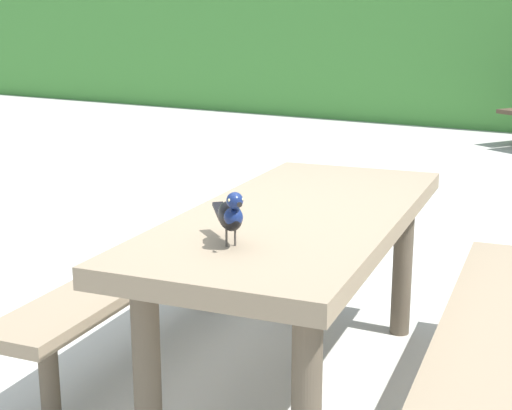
% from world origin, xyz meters
% --- Properties ---
extents(ground_plane, '(60.00, 60.00, 0.00)m').
position_xyz_m(ground_plane, '(0.00, 0.00, 0.00)').
color(ground_plane, '#B7B5AD').
extents(picnic_table_foreground, '(1.96, 1.99, 0.74)m').
position_xyz_m(picnic_table_foreground, '(0.21, 0.04, 0.56)').
color(picnic_table_foreground, '#84725B').
rests_on(picnic_table_foreground, ground).
extents(bird_grackle, '(0.23, 0.21, 0.18)m').
position_xyz_m(bird_grackle, '(0.27, -0.50, 0.84)').
color(bird_grackle, black).
rests_on(bird_grackle, picnic_table_foreground).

